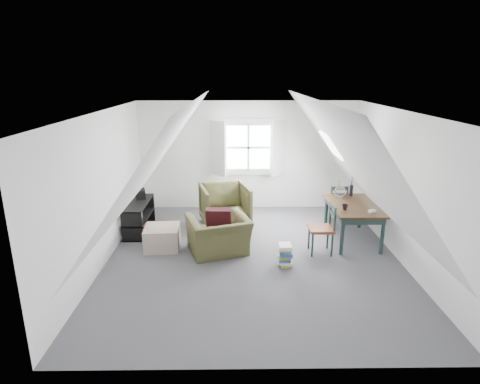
{
  "coord_description": "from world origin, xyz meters",
  "views": [
    {
      "loc": [
        -0.3,
        -6.37,
        3.09
      ],
      "look_at": [
        -0.22,
        0.6,
        1.01
      ],
      "focal_mm": 30.0,
      "sensor_mm": 36.0,
      "label": 1
    }
  ],
  "objects_px": {
    "armchair_near": "(219,252)",
    "media_shelf": "(139,218)",
    "armchair_far": "(225,225)",
    "dining_table": "(353,209)",
    "dining_chair_near": "(323,228)",
    "ottoman": "(162,237)",
    "dining_chair_far": "(337,203)",
    "magazine_stack": "(285,255)"
  },
  "relations": [
    {
      "from": "ottoman",
      "to": "armchair_far",
      "type": "bearing_deg",
      "value": 44.83
    },
    {
      "from": "dining_table",
      "to": "media_shelf",
      "type": "height_order",
      "value": "dining_table"
    },
    {
      "from": "dining_table",
      "to": "media_shelf",
      "type": "xyz_separation_m",
      "value": [
        -4.18,
        0.48,
        -0.35
      ]
    },
    {
      "from": "armchair_near",
      "to": "dining_chair_near",
      "type": "distance_m",
      "value": 1.9
    },
    {
      "from": "ottoman",
      "to": "dining_chair_near",
      "type": "bearing_deg",
      "value": -4.57
    },
    {
      "from": "armchair_far",
      "to": "dining_table",
      "type": "xyz_separation_m",
      "value": [
        2.44,
        -0.78,
        0.62
      ]
    },
    {
      "from": "ottoman",
      "to": "dining_table",
      "type": "bearing_deg",
      "value": 5.3
    },
    {
      "from": "armchair_far",
      "to": "media_shelf",
      "type": "distance_m",
      "value": 1.78
    },
    {
      "from": "armchair_near",
      "to": "media_shelf",
      "type": "distance_m",
      "value": 1.96
    },
    {
      "from": "armchair_near",
      "to": "dining_chair_near",
      "type": "height_order",
      "value": "dining_chair_near"
    },
    {
      "from": "dining_table",
      "to": "magazine_stack",
      "type": "relative_size",
      "value": 3.98
    },
    {
      "from": "armchair_far",
      "to": "media_shelf",
      "type": "height_order",
      "value": "media_shelf"
    },
    {
      "from": "armchair_far",
      "to": "dining_chair_near",
      "type": "height_order",
      "value": "dining_chair_near"
    },
    {
      "from": "armchair_near",
      "to": "armchair_far",
      "type": "bearing_deg",
      "value": -111.79
    },
    {
      "from": "armchair_near",
      "to": "dining_chair_far",
      "type": "distance_m",
      "value": 2.85
    },
    {
      "from": "ottoman",
      "to": "media_shelf",
      "type": "xyz_separation_m",
      "value": [
        -0.61,
        0.81,
        0.07
      ]
    },
    {
      "from": "ottoman",
      "to": "magazine_stack",
      "type": "bearing_deg",
      "value": -18.21
    },
    {
      "from": "ottoman",
      "to": "magazine_stack",
      "type": "xyz_separation_m",
      "value": [
        2.17,
        -0.71,
        -0.02
      ]
    },
    {
      "from": "magazine_stack",
      "to": "armchair_near",
      "type": "bearing_deg",
      "value": 155.87
    },
    {
      "from": "armchair_near",
      "to": "media_shelf",
      "type": "height_order",
      "value": "media_shelf"
    },
    {
      "from": "ottoman",
      "to": "dining_chair_far",
      "type": "bearing_deg",
      "value": 18.96
    },
    {
      "from": "dining_chair_near",
      "to": "armchair_far",
      "type": "bearing_deg",
      "value": -122.63
    },
    {
      "from": "armchair_far",
      "to": "magazine_stack",
      "type": "distance_m",
      "value": 2.11
    },
    {
      "from": "armchair_near",
      "to": "dining_chair_near",
      "type": "bearing_deg",
      "value": 161.05
    },
    {
      "from": "armchair_far",
      "to": "dining_table",
      "type": "height_order",
      "value": "dining_table"
    },
    {
      "from": "armchair_far",
      "to": "ottoman",
      "type": "distance_m",
      "value": 1.59
    },
    {
      "from": "ottoman",
      "to": "magazine_stack",
      "type": "distance_m",
      "value": 2.28
    },
    {
      "from": "dining_chair_near",
      "to": "magazine_stack",
      "type": "height_order",
      "value": "dining_chair_near"
    },
    {
      "from": "armchair_far",
      "to": "magazine_stack",
      "type": "xyz_separation_m",
      "value": [
        1.05,
        -1.83,
        0.18
      ]
    },
    {
      "from": "armchair_near",
      "to": "media_shelf",
      "type": "xyz_separation_m",
      "value": [
        -1.65,
        1.02,
        0.28
      ]
    },
    {
      "from": "media_shelf",
      "to": "magazine_stack",
      "type": "height_order",
      "value": "media_shelf"
    },
    {
      "from": "dining_chair_far",
      "to": "media_shelf",
      "type": "distance_m",
      "value": 4.11
    },
    {
      "from": "ottoman",
      "to": "media_shelf",
      "type": "distance_m",
      "value": 1.02
    },
    {
      "from": "dining_chair_near",
      "to": "media_shelf",
      "type": "bearing_deg",
      "value": -101.9
    },
    {
      "from": "dining_chair_near",
      "to": "media_shelf",
      "type": "xyz_separation_m",
      "value": [
        -3.5,
        1.04,
        -0.19
      ]
    },
    {
      "from": "dining_table",
      "to": "armchair_near",
      "type": "bearing_deg",
      "value": -166.93
    },
    {
      "from": "magazine_stack",
      "to": "dining_chair_near",
      "type": "bearing_deg",
      "value": 34.01
    },
    {
      "from": "dining_table",
      "to": "magazine_stack",
      "type": "bearing_deg",
      "value": -142.16
    },
    {
      "from": "armchair_near",
      "to": "dining_table",
      "type": "height_order",
      "value": "dining_table"
    },
    {
      "from": "magazine_stack",
      "to": "dining_chair_far",
      "type": "bearing_deg",
      "value": 55.55
    },
    {
      "from": "dining_table",
      "to": "dining_chair_near",
      "type": "bearing_deg",
      "value": -139.44
    },
    {
      "from": "dining_table",
      "to": "ottoman",
      "type": "bearing_deg",
      "value": -173.65
    }
  ]
}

